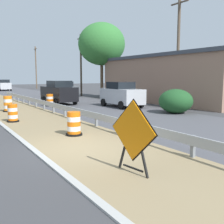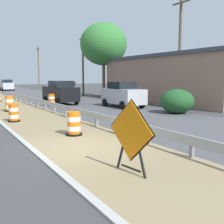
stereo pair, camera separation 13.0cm
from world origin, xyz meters
The scene contains 20 objects.
ground_plane centered at (0.00, 0.00, 0.00)m, with size 160.00×160.00×0.00m, color #3D3D3F.
median_dirt_strip centered at (0.83, 0.00, 0.00)m, with size 4.05×120.00×0.01m, color #8E7A56.
far_lane_asphalt centered at (6.73, 0.00, 0.00)m, with size 7.76×120.00×0.00m, color #4C4C51.
curb_near_edge centered at (-1.30, 0.00, 0.00)m, with size 0.20×120.00×0.11m, color #ADADA8.
guardrail_median centered at (2.61, 3.21, 0.52)m, with size 0.18×43.04×0.71m.
warning_sign_diamond centered at (0.29, -3.00, 1.05)m, with size 0.25×1.63×1.96m.
traffic_barrel_nearest centered at (0.87, 1.93, 0.46)m, with size 0.71×0.71×1.02m.
traffic_barrel_close centered at (-0.58, 6.89, 0.44)m, with size 0.65×0.65×0.99m.
traffic_barrel_mid centered at (0.11, 11.62, 0.51)m, with size 0.72×0.72×1.13m.
traffic_barrel_far centered at (3.86, 13.44, 0.46)m, with size 0.70×0.70×1.03m.
car_lead_near_lane centered at (5.23, 14.89, 1.07)m, with size 2.18×4.62×2.13m.
car_trailing_near_lane centered at (8.64, 21.86, 0.97)m, with size 2.11×4.48×1.93m.
car_lead_far_lane centered at (5.53, 42.36, 0.99)m, with size 2.13×4.19×1.98m.
car_mid_far_lane centered at (8.65, 9.64, 1.04)m, with size 2.17×4.20×2.07m.
roadside_shop_near centered at (16.73, 10.65, 2.29)m, with size 9.07×16.27×4.56m.
utility_pole_near centered at (12.70, 7.37, 4.59)m, with size 0.24×1.80×8.86m.
utility_pole_mid centered at (11.45, 22.90, 4.07)m, with size 0.24×1.80×7.83m.
utility_pole_far centered at (12.65, 46.34, 4.45)m, with size 0.24×1.80×8.59m.
bush_roadside centered at (9.67, 4.54, 0.83)m, with size 2.32×2.32×1.66m, color #1E4C23.
tree_roadside centered at (12.43, 19.28, 6.30)m, with size 5.52×5.52×8.80m.
Camera 2 is at (-3.64, -8.39, 2.50)m, focal length 42.37 mm.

